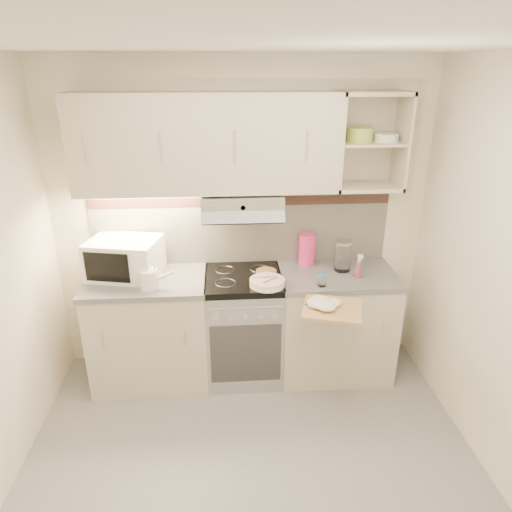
{
  "coord_description": "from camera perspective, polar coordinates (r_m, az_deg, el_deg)",
  "views": [
    {
      "loc": [
        -0.14,
        -2.12,
        2.4
      ],
      "look_at": [
        0.09,
        0.95,
        1.13
      ],
      "focal_mm": 32.0,
      "sensor_mm": 36.0,
      "label": 1
    }
  ],
  "objects": [
    {
      "name": "worktop_right",
      "position": [
        3.67,
        10.18,
        -2.39
      ],
      "size": [
        0.92,
        0.62,
        0.04
      ],
      "primitive_type": "cube",
      "color": "slate",
      "rests_on": "base_cabinet_right"
    },
    {
      "name": "room_shell",
      "position": [
        2.61,
        -0.94,
        5.21
      ],
      "size": [
        3.04,
        2.84,
        2.52
      ],
      "color": "white",
      "rests_on": "ground"
    },
    {
      "name": "pink_pitcher",
      "position": [
        3.75,
        6.38,
        0.87
      ],
      "size": [
        0.14,
        0.13,
        0.26
      ],
      "rotation": [
        0.0,
        0.0,
        0.35
      ],
      "color": "#F42F7E",
      "rests_on": "worktop_right"
    },
    {
      "name": "worktop_left",
      "position": [
        3.61,
        -13.57,
        -3.09
      ],
      "size": [
        0.92,
        0.62,
        0.04
      ],
      "primitive_type": "cube",
      "color": "slate",
      "rests_on": "base_cabinet_left"
    },
    {
      "name": "electric_range",
      "position": [
        3.77,
        -1.53,
        -8.71
      ],
      "size": [
        0.6,
        0.6,
        0.9
      ],
      "color": "#B7B7BC",
      "rests_on": "ground"
    },
    {
      "name": "microwave",
      "position": [
        3.65,
        -16.08,
        -0.24
      ],
      "size": [
        0.59,
        0.49,
        0.3
      ],
      "rotation": [
        0.0,
        0.0,
        -0.22
      ],
      "color": "white",
      "rests_on": "worktop_left"
    },
    {
      "name": "spray_bottle",
      "position": [
        3.6,
        12.7,
        -1.41
      ],
      "size": [
        0.08,
        0.08,
        0.2
      ],
      "rotation": [
        0.0,
        0.0,
        -0.21
      ],
      "color": "pink",
      "rests_on": "worktop_right"
    },
    {
      "name": "base_cabinet_right",
      "position": [
        3.88,
        9.73,
        -8.43
      ],
      "size": [
        0.9,
        0.6,
        0.86
      ],
      "primitive_type": "cube",
      "color": "beige",
      "rests_on": "ground"
    },
    {
      "name": "base_cabinet_left",
      "position": [
        3.83,
        -12.96,
        -9.19
      ],
      "size": [
        0.9,
        0.6,
        0.86
      ],
      "primitive_type": "cube",
      "color": "beige",
      "rests_on": "ground"
    },
    {
      "name": "glass_jar",
      "position": [
        3.67,
        10.82,
        0.04
      ],
      "size": [
        0.13,
        0.13,
        0.25
      ],
      "rotation": [
        0.0,
        0.0,
        -0.13
      ],
      "color": "white",
      "rests_on": "worktop_right"
    },
    {
      "name": "cutting_board",
      "position": [
        3.19,
        9.51,
        -6.53
      ],
      "size": [
        0.48,
        0.45,
        0.02
      ],
      "primitive_type": "cube",
      "rotation": [
        0.0,
        0.0,
        -0.28
      ],
      "color": "tan",
      "rests_on": "base_cabinet_right"
    },
    {
      "name": "plate_stack",
      "position": [
        3.4,
        1.41,
        -3.31
      ],
      "size": [
        0.26,
        0.26,
        0.06
      ],
      "rotation": [
        0.0,
        0.0,
        0.22
      ],
      "color": "white",
      "rests_on": "electric_range"
    },
    {
      "name": "ground",
      "position": [
        3.21,
        -0.36,
        -26.01
      ],
      "size": [
        3.0,
        3.0,
        0.0
      ],
      "primitive_type": "plane",
      "color": "gray",
      "rests_on": "ground"
    },
    {
      "name": "bread_loaf",
      "position": [
        3.56,
        1.29,
        -2.12
      ],
      "size": [
        0.16,
        0.16,
        0.04
      ],
      "primitive_type": "cylinder",
      "color": "#9B5E45",
      "rests_on": "electric_range"
    },
    {
      "name": "watering_can",
      "position": [
        3.42,
        -13.14,
        -2.72
      ],
      "size": [
        0.27,
        0.14,
        0.23
      ],
      "rotation": [
        0.0,
        0.0,
        -0.08
      ],
      "color": "white",
      "rests_on": "worktop_left"
    },
    {
      "name": "dish_towel",
      "position": [
        3.16,
        8.83,
        -5.88
      ],
      "size": [
        0.27,
        0.24,
        0.07
      ],
      "primitive_type": null,
      "rotation": [
        0.0,
        0.0,
        -0.12
      ],
      "color": "white",
      "rests_on": "cutting_board"
    },
    {
      "name": "spice_jar",
      "position": [
        3.41,
        8.25,
        -3.03
      ],
      "size": [
        0.06,
        0.06,
        0.09
      ],
      "rotation": [
        0.0,
        0.0,
        0.17
      ],
      "color": "silver",
      "rests_on": "worktop_right"
    }
  ]
}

